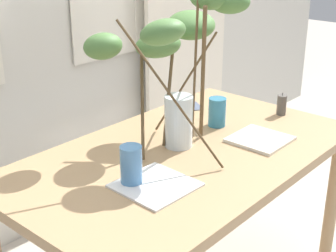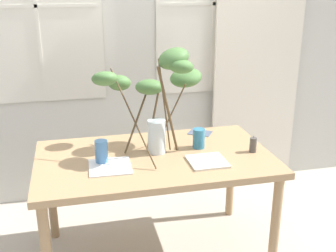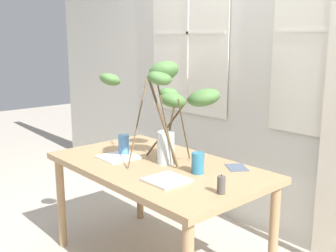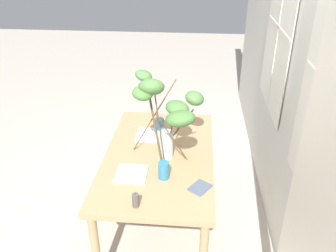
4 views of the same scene
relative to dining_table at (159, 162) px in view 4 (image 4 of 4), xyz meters
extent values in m
plane|color=#B7AD9E|center=(0.00, 0.00, -0.65)|extent=(14.00, 14.00, 0.00)
cube|color=beige|center=(0.00, 1.01, 0.69)|extent=(5.96, 0.12, 2.68)
cube|color=white|center=(-0.69, 0.94, 0.94)|extent=(0.89, 0.01, 1.37)
cube|color=silver|center=(-0.69, 0.94, 0.94)|extent=(0.96, 0.01, 1.44)
cube|color=silver|center=(-0.69, 0.93, 0.94)|extent=(0.02, 0.01, 1.37)
cube|color=silver|center=(-0.69, 0.93, 0.94)|extent=(0.89, 0.01, 0.02)
cube|color=white|center=(0.69, 0.94, 0.94)|extent=(0.89, 0.01, 1.37)
cube|color=silver|center=(0.69, 0.94, 0.94)|extent=(0.96, 0.01, 1.44)
cube|color=silver|center=(0.69, 0.93, 0.94)|extent=(0.02, 0.01, 1.37)
cube|color=silver|center=(0.69, 0.93, 0.94)|extent=(0.89, 0.01, 0.02)
cube|color=silver|center=(1.06, 0.85, 0.63)|extent=(0.76, 0.03, 2.56)
cube|color=tan|center=(0.00, 0.00, 0.06)|extent=(1.47, 0.85, 0.04)
cylinder|color=tan|center=(-0.67, -0.37, -0.31)|extent=(0.06, 0.06, 0.69)
cylinder|color=tan|center=(0.67, -0.37, -0.31)|extent=(0.06, 0.06, 0.69)
cylinder|color=tan|center=(-0.67, 0.37, -0.31)|extent=(0.06, 0.06, 0.69)
cylinder|color=silver|center=(0.03, 0.06, 0.18)|extent=(0.11, 0.11, 0.21)
cylinder|color=silver|center=(0.03, 0.06, 0.12)|extent=(0.10, 0.10, 0.07)
cylinder|color=brown|center=(0.01, 0.10, 0.29)|extent=(0.10, 0.04, 0.40)
ellipsoid|color=#477038|center=(0.00, 0.14, 0.49)|extent=(0.23, 0.23, 0.14)
cylinder|color=brown|center=(-0.07, 0.16, 0.29)|extent=(0.22, 0.22, 0.41)
ellipsoid|color=#477038|center=(-0.17, 0.26, 0.49)|extent=(0.22, 0.23, 0.15)
cylinder|color=brown|center=(0.07, 0.01, 0.39)|extent=(0.10, 0.10, 0.61)
ellipsoid|color=#477038|center=(0.11, -0.03, 0.69)|extent=(0.28, 0.26, 0.19)
cylinder|color=brown|center=(0.08, -0.02, 0.37)|extent=(0.17, 0.14, 0.57)
ellipsoid|color=#477038|center=(0.14, -0.09, 0.66)|extent=(0.21, 0.21, 0.11)
cylinder|color=brown|center=(-0.14, -0.05, 0.35)|extent=(0.22, 0.33, 0.54)
ellipsoid|color=#477038|center=(-0.30, -0.15, 0.62)|extent=(0.20, 0.21, 0.13)
cylinder|color=brown|center=(0.14, 0.12, 0.31)|extent=(0.13, 0.23, 0.44)
ellipsoid|color=#477038|center=(0.25, 0.18, 0.53)|extent=(0.29, 0.29, 0.16)
cylinder|color=#4C84BC|center=(-0.33, -0.03, 0.15)|extent=(0.08, 0.08, 0.14)
cylinder|color=teal|center=(0.31, 0.07, 0.14)|extent=(0.08, 0.08, 0.13)
cube|color=white|center=(-0.29, -0.11, 0.08)|extent=(0.25, 0.25, 0.01)
cube|color=silver|center=(0.29, -0.17, 0.08)|extent=(0.22, 0.22, 0.01)
cube|color=#4C566B|center=(0.40, 0.33, 0.08)|extent=(0.20, 0.19, 0.00)
cylinder|color=#514C47|center=(0.63, -0.08, 0.13)|extent=(0.04, 0.04, 0.10)
cylinder|color=black|center=(0.63, -0.08, 0.18)|extent=(0.00, 0.00, 0.01)
camera|label=1|loc=(-1.41, -1.14, 0.92)|focal=53.25mm
camera|label=2|loc=(-0.47, -2.35, 1.12)|focal=44.51mm
camera|label=3|loc=(1.93, -1.61, 0.87)|focal=42.62mm
camera|label=4|loc=(2.34, 0.28, 1.61)|focal=37.67mm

